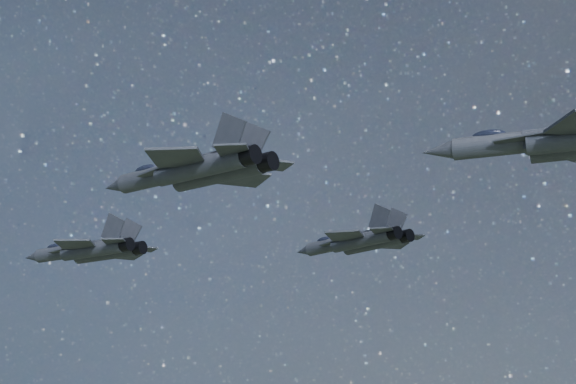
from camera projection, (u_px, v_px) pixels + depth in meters
The scene contains 4 objects.
jet_lead at pixel (91, 250), 92.73m from camera, with size 15.73×10.98×3.96m.
jet_left at pixel (359, 241), 92.80m from camera, with size 15.26×10.62×3.84m.
jet_right at pixel (197, 170), 67.50m from camera, with size 16.23×11.52×4.13m.
jet_slot at pixel (571, 140), 73.90m from camera, with size 20.20×13.51×5.12m.
Camera 1 is at (48.29, -60.96, 136.88)m, focal length 60.00 mm.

